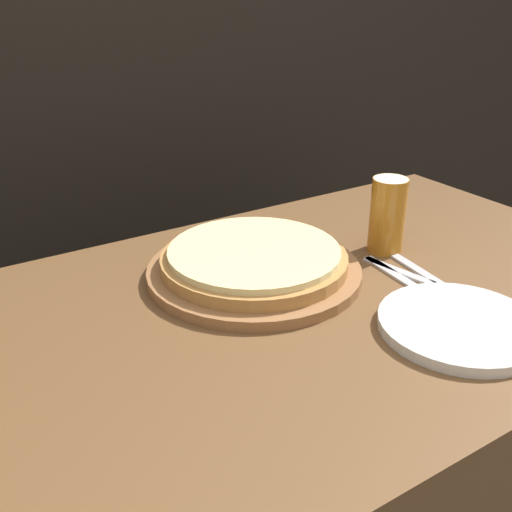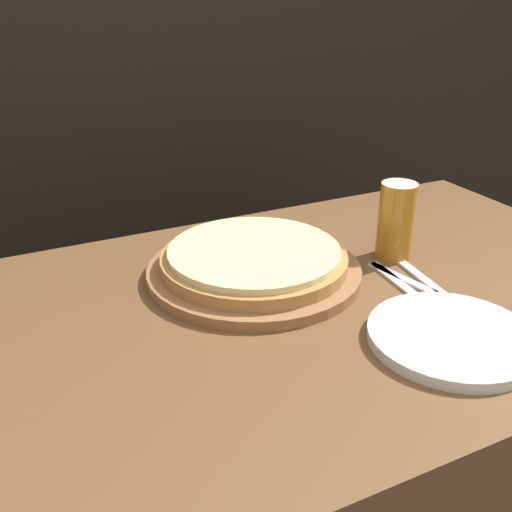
{
  "view_description": "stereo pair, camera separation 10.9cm",
  "coord_description": "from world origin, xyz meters",
  "px_view_note": "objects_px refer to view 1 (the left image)",
  "views": [
    {
      "loc": [
        -0.53,
        -0.72,
        1.28
      ],
      "look_at": [
        0.0,
        0.12,
        0.82
      ],
      "focal_mm": 42.0,
      "sensor_mm": 36.0,
      "label": 1
    },
    {
      "loc": [
        -0.43,
        -0.77,
        1.28
      ],
      "look_at": [
        0.0,
        0.12,
        0.82
      ],
      "focal_mm": 42.0,
      "sensor_mm": 36.0,
      "label": 2
    }
  ],
  "objects_px": {
    "pizza_on_board": "(256,263)",
    "dinner_plate": "(460,325)",
    "beer_glass": "(388,212)",
    "spoon": "(423,274)",
    "dinner_knife": "(414,277)",
    "fork": "(404,281)"
  },
  "relations": [
    {
      "from": "beer_glass",
      "to": "fork",
      "type": "xyz_separation_m",
      "value": [
        -0.07,
        -0.12,
        -0.08
      ]
    },
    {
      "from": "beer_glass",
      "to": "dinner_knife",
      "type": "bearing_deg",
      "value": -108.86
    },
    {
      "from": "pizza_on_board",
      "to": "dinner_plate",
      "type": "xyz_separation_m",
      "value": [
        0.17,
        -0.33,
        -0.02
      ]
    },
    {
      "from": "fork",
      "to": "pizza_on_board",
      "type": "bearing_deg",
      "value": 142.18
    },
    {
      "from": "beer_glass",
      "to": "fork",
      "type": "distance_m",
      "value": 0.16
    },
    {
      "from": "beer_glass",
      "to": "spoon",
      "type": "relative_size",
      "value": 0.81
    },
    {
      "from": "dinner_knife",
      "to": "spoon",
      "type": "relative_size",
      "value": 1.17
    },
    {
      "from": "fork",
      "to": "dinner_knife",
      "type": "bearing_deg",
      "value": 0.0
    },
    {
      "from": "fork",
      "to": "beer_glass",
      "type": "bearing_deg",
      "value": 61.31
    },
    {
      "from": "dinner_knife",
      "to": "pizza_on_board",
      "type": "bearing_deg",
      "value": 145.21
    },
    {
      "from": "dinner_plate",
      "to": "dinner_knife",
      "type": "height_order",
      "value": "dinner_plate"
    },
    {
      "from": "pizza_on_board",
      "to": "dinner_knife",
      "type": "height_order",
      "value": "pizza_on_board"
    },
    {
      "from": "fork",
      "to": "dinner_knife",
      "type": "distance_m",
      "value": 0.02
    },
    {
      "from": "dinner_knife",
      "to": "spoon",
      "type": "height_order",
      "value": "same"
    },
    {
      "from": "dinner_plate",
      "to": "dinner_knife",
      "type": "distance_m",
      "value": 0.18
    },
    {
      "from": "beer_glass",
      "to": "spoon",
      "type": "distance_m",
      "value": 0.15
    },
    {
      "from": "dinner_plate",
      "to": "spoon",
      "type": "bearing_deg",
      "value": 59.77
    },
    {
      "from": "fork",
      "to": "spoon",
      "type": "distance_m",
      "value": 0.05
    },
    {
      "from": "beer_glass",
      "to": "dinner_knife",
      "type": "relative_size",
      "value": 0.69
    },
    {
      "from": "spoon",
      "to": "fork",
      "type": "bearing_deg",
      "value": 180.0
    },
    {
      "from": "pizza_on_board",
      "to": "dinner_knife",
      "type": "distance_m",
      "value": 0.29
    },
    {
      "from": "dinner_plate",
      "to": "spoon",
      "type": "height_order",
      "value": "dinner_plate"
    }
  ]
}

